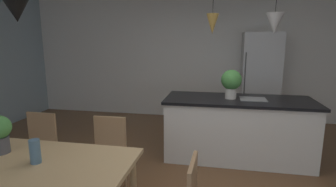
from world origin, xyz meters
TOP-DOWN VIEW (x-y plane):
  - wall_back_kitchen at (0.00, 3.26)m, footprint 10.00×0.12m
  - dining_table at (-1.42, -0.90)m, footprint 1.97×0.89m
  - chair_far_left at (-1.86, -0.09)m, footprint 0.41×0.41m
  - chair_far_right at (-0.98, -0.09)m, footprint 0.41×0.41m
  - kitchen_island at (0.52, 1.15)m, footprint 2.10×0.85m
  - refrigerator at (1.05, 2.86)m, footprint 0.73×0.67m
  - pendant_over_table at (-1.32, -0.82)m, footprint 0.22×0.22m
  - pendant_over_island_main at (0.12, 1.15)m, footprint 0.17×0.17m
  - pendant_over_island_aux at (0.93, 1.15)m, footprint 0.23×0.23m
  - potted_plant_on_island at (0.41, 1.15)m, footprint 0.29×0.29m
  - vase_on_dining_table at (-1.22, -0.91)m, footprint 0.08×0.08m

SIDE VIEW (x-z plane):
  - kitchen_island at x=0.52m, z-range 0.01..0.92m
  - chair_far_left at x=-1.86m, z-range 0.04..0.91m
  - chair_far_right at x=-0.98m, z-range 0.04..0.91m
  - dining_table at x=-1.42m, z-range 0.30..1.04m
  - vase_on_dining_table at x=-1.22m, z-range 0.74..0.94m
  - refrigerator at x=1.05m, z-range 0.00..1.88m
  - potted_plant_on_island at x=0.41m, z-range 0.94..1.35m
  - wall_back_kitchen at x=0.00m, z-range 0.00..2.70m
  - pendant_over_island_aux at x=0.93m, z-range 1.50..2.39m
  - pendant_over_island_main at x=0.12m, z-range 1.50..2.39m
  - pendant_over_table at x=-1.32m, z-range 1.54..2.38m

